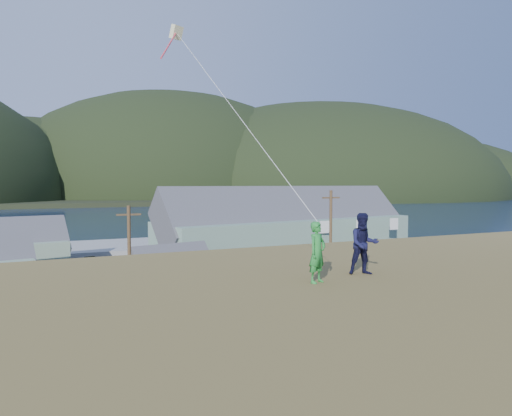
{
  "coord_description": "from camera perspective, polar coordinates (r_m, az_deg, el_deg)",
  "views": [
    {
      "loc": [
        -7.32,
        -29.55,
        9.79
      ],
      "look_at": [
        0.4,
        -12.29,
        8.8
      ],
      "focal_mm": 32.0,
      "sensor_mm": 36.0,
      "label": 1
    }
  ],
  "objects": [
    {
      "name": "shed_white",
      "position": [
        40.42,
        -10.31,
        -7.97
      ],
      "size": [
        7.69,
        5.86,
        5.49
      ],
      "rotation": [
        0.0,
        0.0,
        0.2
      ],
      "color": "silver",
      "rests_on": "waterfront_lot"
    },
    {
      "name": "wharf",
      "position": [
        70.18,
        -22.88,
        -4.89
      ],
      "size": [
        26.0,
        14.0,
        0.9
      ],
      "primitive_type": "cube",
      "color": "gray",
      "rests_on": "ground"
    },
    {
      "name": "far_hills",
      "position": [
        311.99,
        -16.19,
        1.45
      ],
      "size": [
        760.0,
        265.0,
        143.0
      ],
      "color": "black",
      "rests_on": "ground"
    },
    {
      "name": "waterfront_lot",
      "position": [
        48.11,
        -15.02,
        -8.77
      ],
      "size": [
        72.0,
        36.0,
        0.12
      ],
      "primitive_type": "cube",
      "color": "#28282B",
      "rests_on": "ground"
    },
    {
      "name": "ground",
      "position": [
        31.98,
        -10.03,
        -14.88
      ],
      "size": [
        900.0,
        900.0,
        0.0
      ],
      "primitive_type": "plane",
      "color": "#0A1638",
      "rests_on": "ground"
    },
    {
      "name": "kite_rig",
      "position": [
        19.92,
        -9.84,
        20.37
      ],
      "size": [
        1.4,
        4.59,
        11.32
      ],
      "color": "beige",
      "rests_on": "ground"
    },
    {
      "name": "shed_palegreen_far",
      "position": [
        56.03,
        -28.25,
        -4.45
      ],
      "size": [
        12.15,
        8.29,
        7.53
      ],
      "rotation": [
        0.0,
        0.0,
        0.19
      ],
      "color": "gray",
      "rests_on": "waterfront_lot"
    },
    {
      "name": "grass_strip",
      "position": [
        30.12,
        -9.07,
        -15.91
      ],
      "size": [
        110.0,
        8.0,
        0.1
      ],
      "primitive_type": "cube",
      "color": "#4C3D19",
      "rests_on": "ground"
    },
    {
      "name": "utility_poles",
      "position": [
        31.78,
        -16.19,
        -6.74
      ],
      "size": [
        34.07,
        0.24,
        9.18
      ],
      "color": "#47331E",
      "rests_on": "waterfront_lot"
    },
    {
      "name": "lodge",
      "position": [
        55.46,
        4.22,
        -2.55
      ],
      "size": [
        33.74,
        14.12,
        11.51
      ],
      "rotation": [
        0.0,
        0.0,
        0.16
      ],
      "color": "slate",
      "rests_on": "waterfront_lot"
    },
    {
      "name": "kite_flyer_navy",
      "position": [
        13.44,
        13.32,
        -4.38
      ],
      "size": [
        1.03,
        0.92,
        1.76
      ],
      "primitive_type": "imported",
      "rotation": [
        0.0,
        0.0,
        -0.35
      ],
      "color": "black",
      "rests_on": "hillside"
    },
    {
      "name": "parked_cars",
      "position": [
        51.79,
        -24.76,
        -7.22
      ],
      "size": [
        27.36,
        13.44,
        1.56
      ],
      "color": "black",
      "rests_on": "waterfront_lot"
    },
    {
      "name": "far_shore",
      "position": [
        359.73,
        -22.93,
        1.36
      ],
      "size": [
        900.0,
        320.0,
        2.0
      ],
      "primitive_type": "cube",
      "color": "black",
      "rests_on": "ground"
    },
    {
      "name": "kite_flyer_green",
      "position": [
        12.11,
        7.67,
        -5.5
      ],
      "size": [
        0.69,
        0.59,
        1.61
      ],
      "primitive_type": "imported",
      "rotation": [
        0.0,
        0.0,
        0.41
      ],
      "color": "#227D2F",
      "rests_on": "hillside"
    }
  ]
}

